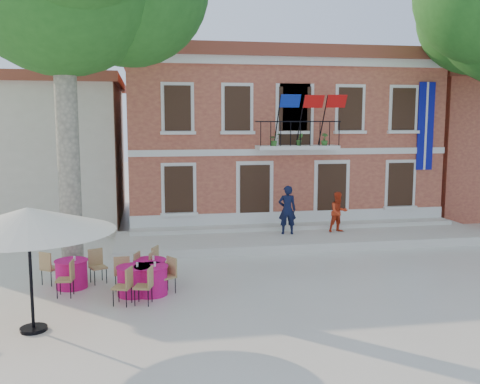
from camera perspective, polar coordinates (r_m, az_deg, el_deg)
name	(u,v)px	position (r m, az deg, el deg)	size (l,w,h in m)	color
ground	(283,278)	(15.78, 4.57, -9.12)	(90.00, 90.00, 0.00)	beige
main_building	(271,137)	(25.29, 3.33, 5.91)	(13.50, 9.59, 7.50)	#CD704A
neighbor_west	(19,150)	(26.25, -22.55, 4.17)	(9.40, 9.40, 6.40)	beige
terrace	(305,238)	(20.37, 6.90, -4.86)	(14.00, 3.40, 0.30)	silver
patio_umbrella	(28,220)	(12.19, -21.70, -2.81)	(3.66, 3.66, 2.72)	black
pedestrian_navy	(287,210)	(20.11, 5.06, -1.90)	(0.67, 0.44, 1.84)	black
pedestrian_orange	(339,212)	(20.74, 10.47, -2.12)	(0.75, 0.59, 1.54)	red
cafe_table_0	(72,272)	(15.44, -17.53, -8.18)	(1.87, 1.70, 0.95)	#ED1668
cafe_table_1	(134,280)	(14.40, -11.28, -9.14)	(1.07, 1.95, 0.95)	#ED1668
cafe_table_3	(150,272)	(15.00, -9.59, -8.39)	(1.68, 1.87, 0.95)	#ED1668
cafe_table_4	(151,279)	(14.37, -9.44, -9.14)	(0.93, 1.96, 0.95)	#ED1668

